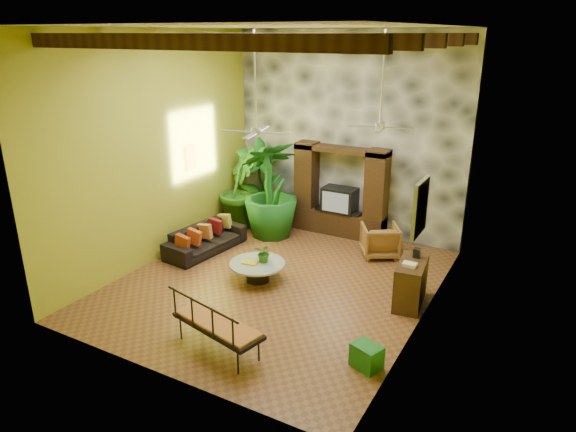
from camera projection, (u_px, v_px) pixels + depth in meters
The scene contains 23 objects.
ground at pixel (278, 282), 10.68m from camera, with size 7.00×7.00×0.00m, color brown.
ceiling at pixel (276, 26), 9.00m from camera, with size 6.00×7.00×0.02m, color silver.
back_wall at pixel (348, 135), 12.72m from camera, with size 6.00×0.02×5.00m, color gold.
left_wall at pixel (159, 149), 11.21m from camera, with size 0.02×7.00×5.00m, color gold.
right_wall at pixel (434, 187), 8.47m from camera, with size 0.02×7.00×5.00m, color gold.
stone_accent_wall at pixel (347, 135), 12.67m from camera, with size 5.98×0.10×4.98m, color #303336.
ceiling_beams at pixel (276, 40), 9.07m from camera, with size 5.95×5.36×0.22m.
entertainment_center at pixel (340, 198), 12.94m from camera, with size 2.40×0.55×2.30m.
ceiling_fan_front at pixel (256, 120), 9.30m from camera, with size 1.28×1.28×1.86m.
ceiling_fan_back at pixel (380, 116), 9.79m from camera, with size 1.28×1.28×1.86m.
wall_art_mask at pixel (190, 158), 12.15m from camera, with size 0.06×0.32×0.55m, color yellow.
wall_art_painting at pixel (420, 208), 8.06m from camera, with size 0.06×0.70×0.90m, color #26668E.
sofa at pixel (205, 239), 12.10m from camera, with size 2.08×0.81×0.61m, color black.
wicker_armchair at pixel (380, 240), 11.83m from camera, with size 0.80×0.82×0.75m, color #9B6838.
tall_plant_a at pixel (260, 183), 13.59m from camera, with size 1.21×0.82×2.29m, color #1B651A.
tall_plant_b at pixel (238, 188), 13.41m from camera, with size 1.16×0.94×2.11m, color #245B18.
tall_plant_c at pixel (271, 189), 12.73m from camera, with size 1.37×1.37×2.45m, color #185B1A.
coffee_table at pixel (258, 269), 10.67m from camera, with size 1.16×1.16×0.40m.
centerpiece_plant at pixel (264, 253), 10.60m from camera, with size 0.37×0.32×0.41m, color #265A17.
yellow_tray at pixel (250, 262), 10.60m from camera, with size 0.31×0.22×0.03m, color yellow.
iron_bench at pixel (215, 323), 8.17m from camera, with size 1.75×0.96×0.57m.
side_console at pixel (411, 283), 9.71m from camera, with size 0.48×1.08×0.86m, color #3C2513.
green_bin at pixel (367, 356), 7.90m from camera, with size 0.45×0.33×0.39m, color #1F753A.
Camera 1 is at (4.85, -8.28, 4.90)m, focal length 32.00 mm.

